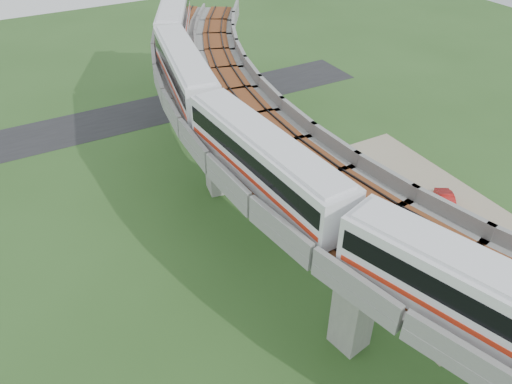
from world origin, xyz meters
TOP-DOWN VIEW (x-y plane):
  - ground at (0.00, 0.00)m, footprint 160.00×160.00m
  - dirt_lot at (14.00, -2.00)m, footprint 18.00×26.00m
  - asphalt_road at (0.00, 30.00)m, footprint 60.00×8.00m
  - viaduct at (3.84, 0.00)m, footprint 19.58×73.98m
  - metro_train at (0.43, 3.13)m, footprint 12.10×61.25m
  - fence at (9.75, 0.00)m, footprint 3.87×38.73m
  - tree_0 at (11.24, 22.00)m, footprint 3.07×3.07m
  - tree_1 at (8.30, 16.08)m, footprint 2.98×2.98m
  - tree_2 at (6.30, 7.22)m, footprint 2.74×2.74m
  - tree_3 at (6.41, -0.08)m, footprint 3.01×3.01m
  - tree_4 at (7.44, -9.19)m, footprint 2.57×2.57m
  - car_white at (8.63, -5.91)m, footprint 2.90×3.99m
  - car_red at (18.25, -2.65)m, footprint 3.25×4.12m
  - car_dark at (13.60, 0.95)m, footprint 3.84×2.42m

SIDE VIEW (x-z plane):
  - ground at x=0.00m, z-range 0.00..0.00m
  - asphalt_road at x=0.00m, z-range 0.00..0.03m
  - dirt_lot at x=14.00m, z-range 0.00..0.04m
  - car_dark at x=13.60m, z-range 0.04..1.08m
  - car_white at x=8.63m, z-range 0.04..1.30m
  - car_red at x=18.25m, z-range 0.04..1.35m
  - fence at x=9.75m, z-range 0.00..1.50m
  - tree_0 at x=11.24m, z-range 0.44..3.93m
  - tree_1 at x=8.30m, z-range 0.47..3.94m
  - tree_3 at x=6.41m, z-range 0.49..4.04m
  - tree_2 at x=6.30m, z-range 0.56..4.04m
  - tree_4 at x=7.44m, z-range 0.60..4.00m
  - viaduct at x=3.84m, z-range 3.35..14.75m
  - metro_train at x=0.43m, z-range 10.49..14.13m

